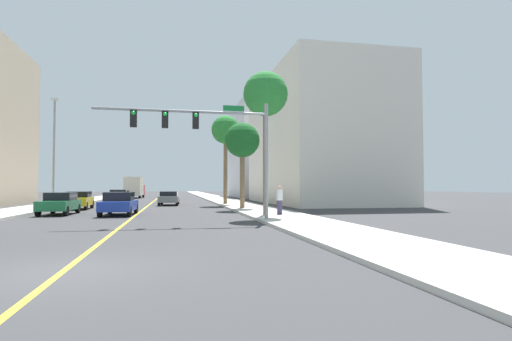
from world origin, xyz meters
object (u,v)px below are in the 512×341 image
at_px(palm_near, 266,96).
at_px(car_white, 124,195).
at_px(car_gray, 169,198).
at_px(car_green, 60,203).
at_px(palm_far, 226,131).
at_px(car_blue, 119,203).
at_px(traffic_signal_mast, 210,133).
at_px(car_yellow, 79,200).
at_px(street_lamp, 54,147).
at_px(car_silver, 118,196).
at_px(palm_mid, 242,141).
at_px(pedestrian, 280,200).
at_px(delivery_truck, 134,187).

xyz_separation_m(palm_near, car_white, (-11.49, 29.15, -6.62)).
relative_size(car_gray, car_green, 1.15).
height_order(palm_far, car_blue, palm_far).
height_order(car_blue, car_gray, car_blue).
distance_m(traffic_signal_mast, car_yellow, 17.37).
height_order(street_lamp, car_white, street_lamp).
xyz_separation_m(street_lamp, car_silver, (3.60, 11.46, -4.25)).
relative_size(traffic_signal_mast, palm_far, 1.01).
xyz_separation_m(car_silver, car_white, (-0.14, 6.10, -0.07)).
relative_size(palm_mid, car_green, 1.68).
height_order(car_gray, pedestrian, pedestrian).
relative_size(car_silver, car_gray, 0.91).
bearing_deg(car_silver, car_yellow, -99.89).
distance_m(traffic_signal_mast, car_white, 33.46).
distance_m(car_gray, delivery_truck, 25.91).
bearing_deg(palm_far, street_lamp, -164.73).
height_order(street_lamp, car_silver, street_lamp).
bearing_deg(palm_mid, car_green, -166.32).
relative_size(street_lamp, palm_far, 1.03).
bearing_deg(traffic_signal_mast, car_white, 103.69).
bearing_deg(car_green, palm_far, -137.27).
relative_size(car_gray, pedestrian, 2.68).
height_order(palm_near, car_silver, palm_near).
height_order(car_yellow, car_gray, car_yellow).
xyz_separation_m(palm_near, car_blue, (-8.81, 3.38, -6.56)).
bearing_deg(car_gray, car_silver, 133.78).
height_order(street_lamp, palm_mid, street_lamp).
distance_m(car_silver, pedestrian, 26.00).
bearing_deg(palm_far, car_silver, 145.49).
bearing_deg(car_yellow, car_blue, 115.98).
distance_m(car_blue, car_green, 4.09).
bearing_deg(car_white, car_gray, -63.27).
xyz_separation_m(palm_mid, car_green, (-12.58, -3.06, -4.66)).
bearing_deg(car_blue, palm_mid, 28.65).
bearing_deg(car_silver, traffic_signal_mast, -76.14).
bearing_deg(palm_mid, palm_near, -89.29).
bearing_deg(pedestrian, delivery_truck, -82.46).
distance_m(car_yellow, delivery_truck, 30.98).
bearing_deg(street_lamp, car_silver, 72.57).
bearing_deg(car_yellow, street_lamp, -16.66).
height_order(palm_far, car_yellow, palm_far).
xyz_separation_m(palm_near, pedestrian, (0.90, 0.12, -6.30)).
xyz_separation_m(street_lamp, palm_far, (14.51, 3.96, 2.22)).
bearing_deg(traffic_signal_mast, pedestrian, 35.81).
height_order(traffic_signal_mast, street_lamp, street_lamp).
bearing_deg(car_yellow, palm_near, 137.37).
relative_size(palm_near, car_yellow, 2.10).
distance_m(palm_far, car_white, 18.71).
bearing_deg(palm_near, street_lamp, 142.20).
bearing_deg(palm_near, car_green, 159.57).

